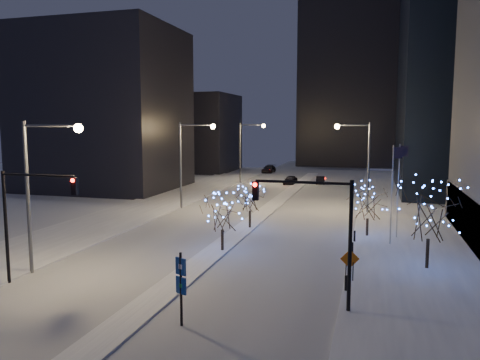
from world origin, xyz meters
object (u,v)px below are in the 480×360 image
(car_far, at_px, (269,169))
(holiday_tree_median_near, at_px, (222,213))
(traffic_signal_east, at_px, (320,222))
(wayfinding_sign, at_px, (181,281))
(construction_sign, at_px, (350,262))
(holiday_tree_median_far, at_px, (250,199))
(car_mid, at_px, (320,180))
(street_lamp_w_mid, at_px, (189,153))
(street_lamp_w_far, at_px, (246,144))
(street_lamp_east, at_px, (360,155))
(traffic_signal_west, at_px, (26,209))
(car_near, at_px, (290,180))
(street_lamp_w_near, at_px, (41,176))
(holiday_tree_plaza_far, at_px, (368,202))
(holiday_tree_plaza_near, at_px, (429,212))

(car_far, distance_m, holiday_tree_median_near, 60.14)
(traffic_signal_east, height_order, holiday_tree_median_near, traffic_signal_east)
(wayfinding_sign, xyz_separation_m, construction_sign, (7.54, 8.70, -0.92))
(holiday_tree_median_far, bearing_deg, wayfinding_sign, -84.01)
(car_mid, relative_size, holiday_tree_median_near, 0.87)
(street_lamp_w_mid, relative_size, street_lamp_w_far, 1.00)
(street_lamp_east, distance_m, traffic_signal_west, 35.30)
(street_lamp_w_far, xyz_separation_m, traffic_signal_east, (17.88, -51.00, -1.74))
(car_near, height_order, construction_sign, construction_sign)
(traffic_signal_west, bearing_deg, car_near, 82.44)
(car_near, height_order, car_far, car_far)
(traffic_signal_east, distance_m, construction_sign, 6.10)
(street_lamp_w_near, bearing_deg, holiday_tree_median_far, 60.60)
(traffic_signal_west, relative_size, car_far, 1.37)
(traffic_signal_east, height_order, car_far, traffic_signal_east)
(car_mid, distance_m, holiday_tree_plaza_far, 36.91)
(car_mid, bearing_deg, street_lamp_w_far, 5.78)
(street_lamp_east, distance_m, car_near, 25.76)
(car_mid, height_order, holiday_tree_plaza_near, holiday_tree_plaza_near)
(car_near, relative_size, car_mid, 1.08)
(car_near, distance_m, car_far, 19.05)
(street_lamp_east, height_order, holiday_tree_median_near, street_lamp_east)
(traffic_signal_east, height_order, car_near, traffic_signal_east)
(holiday_tree_median_near, bearing_deg, street_lamp_w_near, -138.16)
(street_lamp_w_near, height_order, street_lamp_w_far, same)
(car_far, xyz_separation_m, wayfinding_sign, (11.76, -72.63, 1.52))
(wayfinding_sign, bearing_deg, holiday_tree_plaza_near, 70.49)
(holiday_tree_plaza_far, bearing_deg, wayfinding_sign, -111.54)
(street_lamp_w_mid, distance_m, holiday_tree_plaza_far, 22.11)
(street_lamp_w_mid, bearing_deg, street_lamp_w_far, 90.00)
(traffic_signal_west, xyz_separation_m, construction_sign, (18.74, 5.87, -3.42))
(wayfinding_sign, bearing_deg, traffic_signal_east, 56.50)
(car_near, xyz_separation_m, holiday_tree_plaza_far, (12.67, -33.84, 2.40))
(traffic_signal_west, bearing_deg, holiday_tree_median_far, 64.51)
(car_mid, xyz_separation_m, construction_sign, (7.15, -48.53, 0.69))
(traffic_signal_east, relative_size, construction_sign, 3.54)
(car_mid, relative_size, holiday_tree_median_far, 0.97)
(traffic_signal_west, bearing_deg, wayfinding_sign, -14.19)
(street_lamp_w_far, height_order, car_mid, street_lamp_w_far)
(holiday_tree_median_far, height_order, holiday_tree_plaza_far, holiday_tree_plaza_far)
(holiday_tree_median_far, bearing_deg, car_near, 93.41)
(car_mid, distance_m, holiday_tree_median_near, 44.09)
(street_lamp_w_near, distance_m, wayfinding_sign, 13.35)
(car_near, bearing_deg, holiday_tree_plaza_near, -64.10)
(holiday_tree_plaza_far, bearing_deg, street_lamp_w_mid, 156.96)
(holiday_tree_plaza_near, distance_m, wayfinding_sign, 17.93)
(holiday_tree_median_near, distance_m, construction_sign, 10.96)
(holiday_tree_median_far, bearing_deg, car_mid, 85.74)
(street_lamp_w_near, distance_m, holiday_tree_median_near, 13.13)
(traffic_signal_east, relative_size, holiday_tree_median_far, 1.72)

